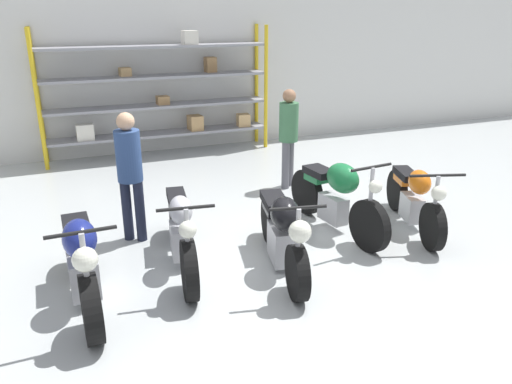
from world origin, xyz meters
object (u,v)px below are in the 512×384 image
motorcycle_blue (82,262)px  motorcycle_orange (414,198)px  shelving_rack (161,92)px  motorcycle_green (336,195)px  motorcycle_black (283,231)px  person_near_rack (130,167)px  person_browsing (289,131)px  motorcycle_silver (181,231)px

motorcycle_blue → motorcycle_orange: bearing=92.6°
shelving_rack → motorcycle_green: bearing=-74.0°
shelving_rack → motorcycle_orange: (2.42, -5.09, -0.85)m
motorcycle_black → motorcycle_blue: bearing=-79.4°
shelving_rack → motorcycle_orange: size_ratio=2.41×
motorcycle_green → person_near_rack: person_near_rack is taller
person_browsing → motorcycle_silver: bearing=91.2°
motorcycle_green → motorcycle_orange: 1.10m
motorcycle_black → motorcycle_green: motorcycle_green is taller
motorcycle_black → shelving_rack: bearing=-165.6°
motorcycle_green → motorcycle_orange: motorcycle_green is taller
motorcycle_silver → person_near_rack: bearing=-147.8°
motorcycle_orange → person_browsing: bearing=-140.3°
motorcycle_blue → person_browsing: bearing=124.3°
person_browsing → person_near_rack: person_near_rack is taller
motorcycle_black → motorcycle_green: 1.30m
motorcycle_green → shelving_rack: bearing=-170.5°
person_near_rack → motorcycle_green: bearing=106.3°
motorcycle_green → motorcycle_orange: bearing=67.1°
motorcycle_green → person_near_rack: (-2.62, 0.73, 0.49)m
motorcycle_orange → person_browsing: (-0.89, 2.21, 0.54)m
person_near_rack → motorcycle_silver: bearing=56.3°
motorcycle_blue → person_near_rack: (0.72, 1.36, 0.54)m
person_browsing → motorcycle_black: bearing=113.4°
motorcycle_black → motorcycle_green: (1.11, 0.68, 0.06)m
motorcycle_silver → motorcycle_black: size_ratio=1.08×
person_browsing → shelving_rack: bearing=-12.3°
motorcycle_silver → motorcycle_black: bearing=73.5°
motorcycle_orange → person_near_rack: 3.86m
motorcycle_black → motorcycle_green: bearing=133.2°
shelving_rack → motorcycle_silver: size_ratio=2.11×
motorcycle_blue → person_browsing: 4.35m
motorcycle_green → person_browsing: 1.97m
motorcycle_green → person_near_rack: size_ratio=1.22×
person_near_rack → motorcycle_black: bearing=78.8°
motorcycle_blue → person_near_rack: person_near_rack is taller
motorcycle_blue → person_browsing: (3.50, 2.54, 0.52)m
shelving_rack → person_browsing: (1.53, -2.87, -0.31)m
shelving_rack → motorcycle_silver: shelving_rack is taller
motorcycle_silver → person_browsing: person_browsing is taller
shelving_rack → motorcycle_orange: bearing=-64.5°
person_browsing → person_near_rack: (-2.78, -1.18, 0.02)m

